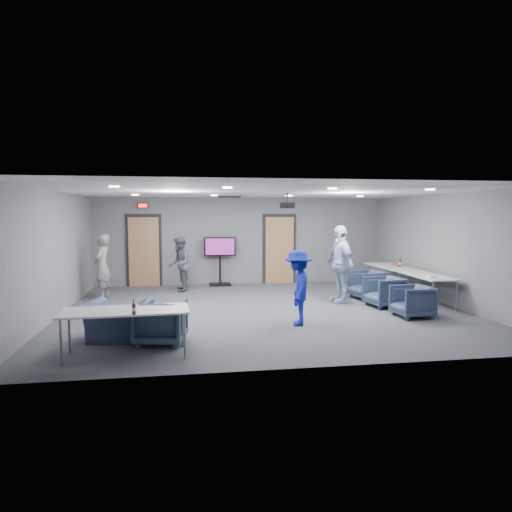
{
  "coord_description": "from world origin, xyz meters",
  "views": [
    {
      "loc": [
        -1.8,
        -10.19,
        2.22
      ],
      "look_at": [
        -0.1,
        0.54,
        1.2
      ],
      "focal_mm": 32.0,
      "sensor_mm": 36.0,
      "label": 1
    }
  ],
  "objects": [
    {
      "name": "person_d",
      "position": [
        0.42,
        -1.49,
        0.75
      ],
      "size": [
        0.78,
        1.08,
        1.5
      ],
      "primitive_type": "imported",
      "rotation": [
        0.0,
        0.0,
        -1.82
      ],
      "color": "#1824A2",
      "rests_on": "floor"
    },
    {
      "name": "bottle_right",
      "position": [
        4.15,
        1.64,
        0.84
      ],
      "size": [
        0.07,
        0.07,
        0.29
      ],
      "color": "#4F210D",
      "rests_on": "table_right_a"
    },
    {
      "name": "person_b",
      "position": [
        -1.94,
        2.86,
        0.78
      ],
      "size": [
        0.6,
        0.77,
        1.56
      ],
      "primitive_type": "imported",
      "rotation": [
        0.0,
        0.0,
        -1.58
      ],
      "color": "#4F545F",
      "rests_on": "floor"
    },
    {
      "name": "hvac_diffuser",
      "position": [
        -0.5,
        2.8,
        2.69
      ],
      "size": [
        0.6,
        0.6,
        0.03
      ],
      "primitive_type": "cube",
      "color": "black",
      "rests_on": "ceiling"
    },
    {
      "name": "person_c",
      "position": [
        2.02,
        0.58,
        0.96
      ],
      "size": [
        0.65,
        1.19,
        1.93
      ],
      "primitive_type": "imported",
      "rotation": [
        0.0,
        0.0,
        -1.41
      ],
      "color": "silver",
      "rests_on": "floor"
    },
    {
      "name": "wrapper",
      "position": [
        3.89,
        -0.44,
        0.75
      ],
      "size": [
        0.22,
        0.18,
        0.04
      ],
      "primitive_type": "cube",
      "rotation": [
        0.0,
        0.0,
        0.29
      ],
      "color": "silver",
      "rests_on": "table_right_b"
    },
    {
      "name": "person_a",
      "position": [
        -3.9,
        2.04,
        0.85
      ],
      "size": [
        0.52,
        0.69,
        1.69
      ],
      "primitive_type": "imported",
      "rotation": [
        0.0,
        0.0,
        -1.77
      ],
      "color": "gray",
      "rests_on": "floor"
    },
    {
      "name": "door_left",
      "position": [
        -3.0,
        3.95,
        1.07
      ],
      "size": [
        1.06,
        0.17,
        2.24
      ],
      "color": "black",
      "rests_on": "wall_back"
    },
    {
      "name": "projector",
      "position": [
        0.57,
        0.14,
        2.4
      ],
      "size": [
        0.39,
        0.36,
        0.36
      ],
      "rotation": [
        0.0,
        0.0,
        -0.17
      ],
      "color": "black",
      "rests_on": "ceiling"
    },
    {
      "name": "wall_front",
      "position": [
        0.0,
        -4.0,
        1.35
      ],
      "size": [
        9.0,
        0.02,
        2.7
      ],
      "primitive_type": "cube",
      "color": "slate",
      "rests_on": "floor"
    },
    {
      "name": "wall_left",
      "position": [
        -4.5,
        0.0,
        1.35
      ],
      "size": [
        0.02,
        8.0,
        2.7
      ],
      "primitive_type": "cube",
      "color": "slate",
      "rests_on": "floor"
    },
    {
      "name": "chair_right_b",
      "position": [
        2.9,
        -0.09,
        0.36
      ],
      "size": [
        0.89,
        0.87,
        0.72
      ],
      "primitive_type": "imported",
      "rotation": [
        0.0,
        0.0,
        -1.43
      ],
      "color": "#334358",
      "rests_on": "floor"
    },
    {
      "name": "table_front_left",
      "position": [
        -2.71,
        -3.0,
        0.69
      ],
      "size": [
        1.98,
        0.91,
        0.73
      ],
      "rotation": [
        0.0,
        0.0,
        0.05
      ],
      "color": "silver",
      "rests_on": "floor"
    },
    {
      "name": "bottle_front",
      "position": [
        -2.54,
        -3.36,
        0.81
      ],
      "size": [
        0.06,
        0.06,
        0.22
      ],
      "color": "#4F210D",
      "rests_on": "table_front_left"
    },
    {
      "name": "wall_back",
      "position": [
        0.0,
        4.0,
        1.35
      ],
      "size": [
        9.0,
        0.02,
        2.7
      ],
      "primitive_type": "cube",
      "color": "slate",
      "rests_on": "floor"
    },
    {
      "name": "downlights",
      "position": [
        0.0,
        0.0,
        2.68
      ],
      "size": [
        6.18,
        3.78,
        0.02
      ],
      "color": "white",
      "rests_on": "ceiling"
    },
    {
      "name": "door_right",
      "position": [
        1.2,
        3.95,
        1.07
      ],
      "size": [
        1.06,
        0.17,
        2.24
      ],
      "color": "black",
      "rests_on": "wall_back"
    },
    {
      "name": "floor",
      "position": [
        0.0,
        0.0,
        0.0
      ],
      "size": [
        9.0,
        9.0,
        0.0
      ],
      "primitive_type": "plane",
      "color": "#3C3F44",
      "rests_on": "ground"
    },
    {
      "name": "table_right_b",
      "position": [
        4.0,
        -0.02,
        0.68
      ],
      "size": [
        0.74,
        1.78,
        0.73
      ],
      "rotation": [
        0.0,
        0.0,
        1.57
      ],
      "color": "silver",
      "rests_on": "floor"
    },
    {
      "name": "ceiling",
      "position": [
        0.0,
        0.0,
        2.7
      ],
      "size": [
        9.0,
        9.0,
        0.0
      ],
      "primitive_type": "plane",
      "rotation": [
        3.14,
        0.0,
        0.0
      ],
      "color": "silver",
      "rests_on": "wall_back"
    },
    {
      "name": "table_right_a",
      "position": [
        4.0,
        1.88,
        0.69
      ],
      "size": [
        0.81,
        1.96,
        0.73
      ],
      "rotation": [
        0.0,
        0.0,
        1.57
      ],
      "color": "silver",
      "rests_on": "floor"
    },
    {
      "name": "chair_front_b",
      "position": [
        -2.94,
        -2.03,
        0.34
      ],
      "size": [
        1.19,
        1.09,
        0.68
      ],
      "primitive_type": "imported",
      "rotation": [
        0.0,
        0.0,
        2.96
      ],
      "color": "#3C4767",
      "rests_on": "floor"
    },
    {
      "name": "wall_right",
      "position": [
        4.5,
        0.0,
        1.35
      ],
      "size": [
        0.02,
        8.0,
        2.7
      ],
      "primitive_type": "cube",
      "color": "slate",
      "rests_on": "floor"
    },
    {
      "name": "tv_stand",
      "position": [
        -0.71,
        3.75,
        0.85
      ],
      "size": [
        0.97,
        0.46,
        1.49
      ],
      "color": "black",
      "rests_on": "floor"
    },
    {
      "name": "chair_right_c",
      "position": [
        3.02,
        -1.21,
        0.34
      ],
      "size": [
        0.78,
        0.76,
        0.68
      ],
      "primitive_type": "imported",
      "rotation": [
        0.0,
        0.0,
        -1.52
      ],
      "color": "#353D5B",
      "rests_on": "floor"
    },
    {
      "name": "chair_right_a",
      "position": [
        2.9,
        0.95,
        0.37
      ],
      "size": [
        0.94,
        0.92,
        0.74
      ],
      "primitive_type": "imported",
      "rotation": [
        0.0,
        0.0,
        -1.39
      ],
      "color": "#313A55",
      "rests_on": "floor"
    },
    {
      "name": "chair_front_a",
      "position": [
        -2.21,
        -2.4,
        0.38
      ],
      "size": [
        0.94,
        0.96,
        0.75
      ],
      "primitive_type": "imported",
      "rotation": [
        0.0,
        0.0,
        2.96
      ],
      "color": "#34475A",
      "rests_on": "floor"
    },
    {
      "name": "snack_box",
      "position": [
        4.13,
        1.86,
        0.75
      ],
      "size": [
        0.2,
        0.16,
        0.04
      ],
      "primitive_type": "cube",
      "rotation": [
        0.0,
        0.0,
        0.29
      ],
      "color": "#CC3B33",
      "rests_on": "table_right_a"
    },
    {
      "name": "exit_sign",
      "position": [
        -3.0,
        3.93,
        2.45
      ],
      "size": [
        0.32,
        0.08,
        0.16
      ],
      "color": "black",
      "rests_on": "wall_back"
    }
  ]
}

